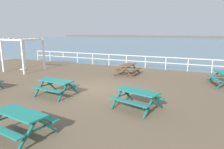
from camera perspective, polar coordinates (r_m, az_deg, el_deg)
name	(u,v)px	position (r m, az deg, el deg)	size (l,w,h in m)	color
ground_plane	(93,91)	(11.75, -5.30, -4.46)	(30.00, 24.00, 0.20)	brown
sea_band	(185,43)	(62.86, 19.45, 8.32)	(142.00, 90.00, 0.01)	slate
distant_shoreline	(194,38)	(105.73, 21.65, 9.35)	(142.00, 6.00, 1.80)	#4C4C47
seaward_railing	(136,59)	(18.57, 6.57, 4.22)	(23.07, 0.07, 1.08)	white
picnic_table_near_right	(137,95)	(8.71, 7.03, -5.69)	(2.15, 1.94, 0.80)	#1E7A70
picnic_table_mid_centre	(128,67)	(15.32, 4.32, 2.03)	(1.62, 1.87, 0.80)	brown
picnic_table_far_left	(56,84)	(10.80, -15.21, -2.55)	(1.91, 1.66, 0.80)	#1E7A70
picnic_table_seaward	(21,118)	(7.05, -23.93, -10.96)	(1.98, 1.75, 0.80)	#1E7A70
lattice_pergola	(23,46)	(18.30, -23.45, 7.16)	(2.46, 2.58, 2.70)	white
rope_coil	(23,69)	(18.90, -23.37, 1.34)	(0.55, 0.55, 0.11)	tan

